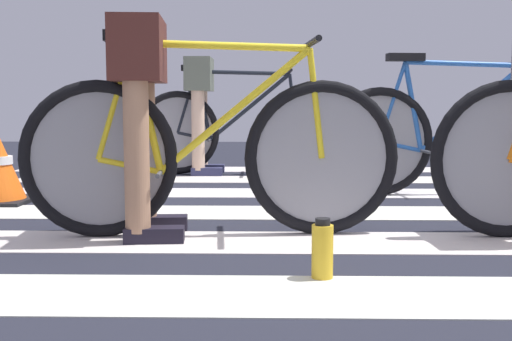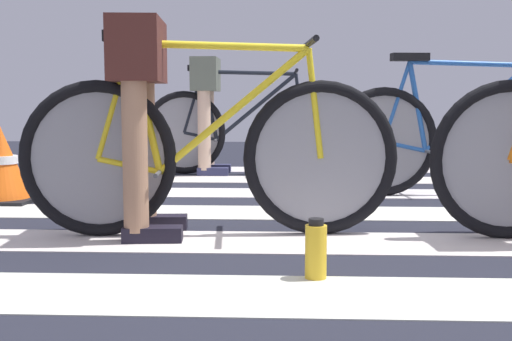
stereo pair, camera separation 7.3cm
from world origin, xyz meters
name	(u,v)px [view 1 (the left image)]	position (x,y,z in m)	size (l,w,h in m)	color
ground	(360,234)	(0.00, 0.00, 0.01)	(18.00, 14.00, 0.02)	#21232E
crosswalk_markings	(361,226)	(0.02, 0.14, 0.02)	(5.49, 5.77, 0.00)	silver
bicycle_1_of_4	(210,153)	(-0.71, -0.09, 0.41)	(1.73, 0.52, 0.93)	black
cyclist_1_of_4	(141,97)	(-1.02, -0.12, 0.66)	(0.34, 0.43, 0.98)	#A87A5B
bicycle_3_of_4	(454,137)	(0.80, 1.25, 0.41)	(1.73, 0.52, 0.93)	black
bicycle_4_of_4	(236,129)	(-0.71, 2.45, 0.41)	(1.74, 0.52, 0.93)	black
cyclist_4_of_4	(200,99)	(-1.02, 2.44, 0.66)	(0.31, 0.41, 0.99)	beige
water_bottle	(322,250)	(-0.25, -0.80, 0.12)	(0.08, 0.08, 0.21)	gold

